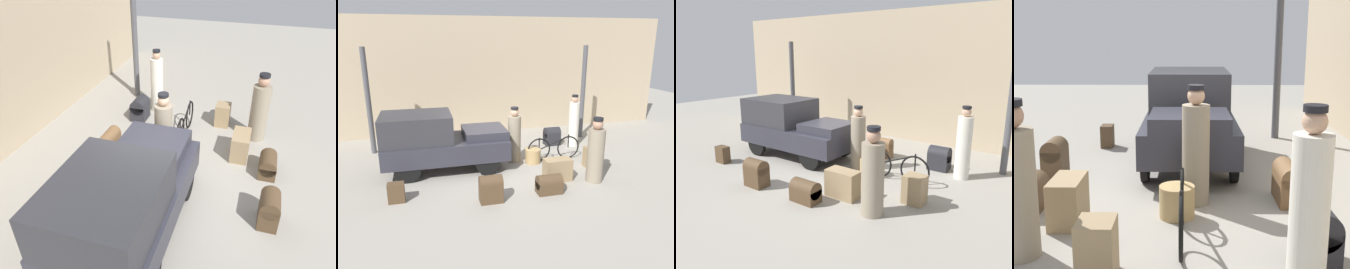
% 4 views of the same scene
% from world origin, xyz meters
% --- Properties ---
extents(ground_plane, '(30.00, 30.00, 0.00)m').
position_xyz_m(ground_plane, '(0.00, 0.00, 0.00)').
color(ground_plane, gray).
extents(station_building_facade, '(16.00, 0.15, 4.50)m').
position_xyz_m(station_building_facade, '(0.00, 4.08, 2.25)').
color(station_building_facade, tan).
rests_on(station_building_facade, ground).
extents(canopy_pillar_left, '(0.17, 0.17, 3.45)m').
position_xyz_m(canopy_pillar_left, '(-3.81, 2.33, 1.73)').
color(canopy_pillar_left, '#4C4C51').
rests_on(canopy_pillar_left, ground).
extents(canopy_pillar_right, '(0.17, 0.17, 3.45)m').
position_xyz_m(canopy_pillar_right, '(3.76, 2.33, 1.73)').
color(canopy_pillar_right, '#4C4C51').
rests_on(canopy_pillar_right, ground).
extents(truck, '(3.49, 1.62, 1.69)m').
position_xyz_m(truck, '(-1.79, 0.32, 0.90)').
color(truck, black).
rests_on(truck, ground).
extents(bicycle, '(1.72, 0.04, 0.79)m').
position_xyz_m(bicycle, '(1.75, 0.22, 0.38)').
color(bicycle, black).
rests_on(bicycle, ground).
extents(wicker_basket, '(0.47, 0.47, 0.43)m').
position_xyz_m(wicker_basket, '(1.04, 0.14, 0.22)').
color(wicker_basket, tan).
rests_on(wicker_basket, ground).
extents(porter_lifting_near_truck, '(0.36, 0.36, 1.82)m').
position_xyz_m(porter_lifting_near_truck, '(2.97, 1.38, 0.84)').
color(porter_lifting_near_truck, silver).
rests_on(porter_lifting_near_truck, ground).
extents(conductor_in_dark_uniform, '(0.44, 0.44, 1.75)m').
position_xyz_m(conductor_in_dark_uniform, '(2.18, -1.56, 0.79)').
color(conductor_in_dark_uniform, gray).
rests_on(conductor_in_dark_uniform, ground).
extents(porter_with_bicycle, '(0.39, 0.39, 1.72)m').
position_xyz_m(porter_with_bicycle, '(0.52, 0.40, 0.79)').
color(porter_with_bicycle, gray).
rests_on(porter_with_bicycle, ground).
extents(suitcase_black_upright, '(0.38, 0.25, 0.47)m').
position_xyz_m(suitcase_black_upright, '(-2.88, -1.45, 0.24)').
color(suitcase_black_upright, '#4C3823').
rests_on(suitcase_black_upright, ground).
extents(suitcase_small_leather, '(0.74, 0.32, 0.59)m').
position_xyz_m(suitcase_small_leather, '(0.43, 1.73, 0.31)').
color(suitcase_small_leather, brown).
rests_on(suitcase_small_leather, ground).
extents(trunk_barrel_dark, '(0.53, 0.35, 0.66)m').
position_xyz_m(trunk_barrel_dark, '(-0.74, -1.98, 0.34)').
color(trunk_barrel_dark, '#4C3823').
rests_on(trunk_barrel_dark, ground).
extents(trunk_wicker_pale, '(0.73, 0.39, 0.61)m').
position_xyz_m(trunk_wicker_pale, '(1.25, -1.26, 0.30)').
color(trunk_wicker_pale, '#937A56').
rests_on(trunk_wicker_pale, ground).
extents(trunk_large_brown, '(0.61, 0.37, 0.48)m').
position_xyz_m(trunk_large_brown, '(0.75, -1.91, 0.23)').
color(trunk_large_brown, '#4C3823').
rests_on(trunk_large_brown, ground).
extents(trunk_umber_medium, '(0.53, 0.41, 0.64)m').
position_xyz_m(trunk_umber_medium, '(2.29, 1.67, 0.32)').
color(trunk_umber_medium, '#232328').
rests_on(trunk_umber_medium, ground).
extents(suitcase_tan_flat, '(0.44, 0.38, 0.61)m').
position_xyz_m(suitcase_tan_flat, '(2.63, -0.62, 0.31)').
color(suitcase_tan_flat, '#937A56').
rests_on(suitcase_tan_flat, ground).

